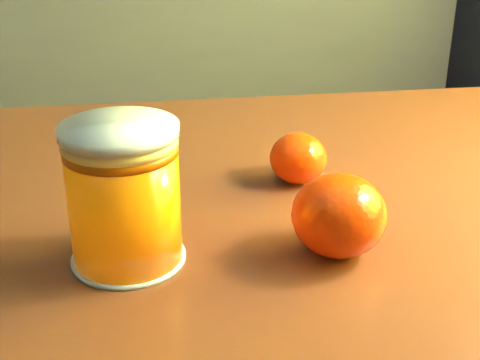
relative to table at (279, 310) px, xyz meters
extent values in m
cube|color=brown|center=(0.00, 0.00, 0.08)|extent=(1.05, 0.78, 0.04)
cylinder|color=#FF6F05|center=(-0.13, -0.04, 0.14)|extent=(0.08, 0.08, 0.10)
cylinder|color=#FFD568|center=(-0.13, -0.04, 0.20)|extent=(0.08, 0.08, 0.01)
cylinder|color=silver|center=(-0.13, -0.04, 0.20)|extent=(0.09, 0.09, 0.01)
ellipsoid|color=#F93904|center=(0.03, -0.06, 0.13)|extent=(0.08, 0.08, 0.07)
ellipsoid|color=#F93904|center=(0.04, 0.07, 0.12)|extent=(0.07, 0.07, 0.05)
camera|label=1|loc=(-0.15, -0.49, 0.37)|focal=50.00mm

